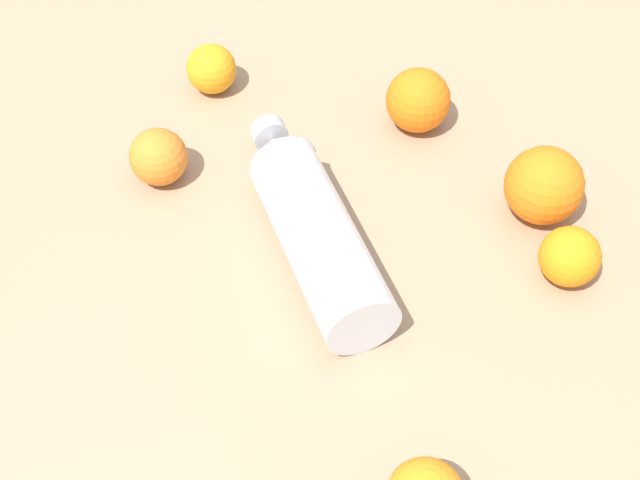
{
  "coord_description": "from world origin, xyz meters",
  "views": [
    {
      "loc": [
        -0.19,
        -0.52,
        0.68
      ],
      "look_at": [
        -0.0,
        -0.01,
        0.04
      ],
      "focal_mm": 47.89,
      "sensor_mm": 36.0,
      "label": 1
    }
  ],
  "objects_px": {
    "water_bottle": "(312,224)",
    "orange_4": "(544,185)",
    "orange_1": "(158,157)",
    "orange_5": "(418,100)",
    "orange_0": "(211,69)",
    "orange_2": "(570,257)"
  },
  "relations": [
    {
      "from": "water_bottle",
      "to": "orange_1",
      "type": "relative_size",
      "value": 4.55
    },
    {
      "from": "orange_0",
      "to": "orange_2",
      "type": "distance_m",
      "value": 0.48
    },
    {
      "from": "orange_4",
      "to": "orange_5",
      "type": "relative_size",
      "value": 1.11
    },
    {
      "from": "orange_0",
      "to": "orange_1",
      "type": "bearing_deg",
      "value": -126.15
    },
    {
      "from": "water_bottle",
      "to": "orange_5",
      "type": "xyz_separation_m",
      "value": [
        0.18,
        0.14,
        0.0
      ]
    },
    {
      "from": "orange_0",
      "to": "orange_1",
      "type": "height_order",
      "value": "orange_1"
    },
    {
      "from": "water_bottle",
      "to": "orange_5",
      "type": "relative_size",
      "value": 3.86
    },
    {
      "from": "water_bottle",
      "to": "orange_1",
      "type": "xyz_separation_m",
      "value": [
        -0.12,
        0.15,
        -0.01
      ]
    },
    {
      "from": "water_bottle",
      "to": "orange_0",
      "type": "bearing_deg",
      "value": 5.06
    },
    {
      "from": "water_bottle",
      "to": "orange_4",
      "type": "bearing_deg",
      "value": -99.03
    },
    {
      "from": "orange_4",
      "to": "orange_1",
      "type": "bearing_deg",
      "value": 152.75
    },
    {
      "from": "orange_5",
      "to": "orange_0",
      "type": "bearing_deg",
      "value": 144.86
    },
    {
      "from": "orange_2",
      "to": "water_bottle",
      "type": "bearing_deg",
      "value": 151.69
    },
    {
      "from": "orange_0",
      "to": "orange_1",
      "type": "distance_m",
      "value": 0.16
    },
    {
      "from": "orange_5",
      "to": "orange_2",
      "type": "bearing_deg",
      "value": -79.58
    },
    {
      "from": "orange_5",
      "to": "orange_4",
      "type": "bearing_deg",
      "value": -69.33
    },
    {
      "from": "orange_1",
      "to": "orange_5",
      "type": "xyz_separation_m",
      "value": [
        0.3,
        -0.02,
        0.01
      ]
    },
    {
      "from": "orange_2",
      "to": "orange_4",
      "type": "xyz_separation_m",
      "value": [
        0.02,
        0.09,
        0.01
      ]
    },
    {
      "from": "orange_2",
      "to": "orange_5",
      "type": "relative_size",
      "value": 0.82
    },
    {
      "from": "orange_0",
      "to": "orange_4",
      "type": "relative_size",
      "value": 0.73
    },
    {
      "from": "water_bottle",
      "to": "orange_4",
      "type": "distance_m",
      "value": 0.25
    },
    {
      "from": "water_bottle",
      "to": "orange_2",
      "type": "bearing_deg",
      "value": -118.98
    }
  ]
}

